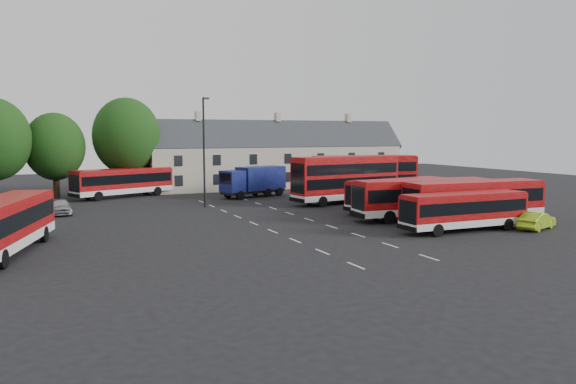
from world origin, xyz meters
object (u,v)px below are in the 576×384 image
at_px(lamppost, 204,149).
at_px(lime_car, 537,221).
at_px(bus_west, 3,222).
at_px(silver_car, 60,206).
at_px(bus_dd_south, 346,177).
at_px(bus_row_a, 464,208).
at_px(box_truck, 254,180).

bearing_deg(lamppost, lime_car, -49.44).
bearing_deg(lime_car, bus_west, 59.25).
bearing_deg(lamppost, silver_car, 177.57).
distance_m(bus_dd_south, lamppost, 14.91).
relative_size(bus_row_a, lime_car, 2.53).
bearing_deg(bus_west, silver_car, 3.81).
bearing_deg(bus_dd_south, silver_car, 165.49).
bearing_deg(silver_car, bus_dd_south, -11.24).
bearing_deg(box_truck, bus_dd_south, -73.00).
xyz_separation_m(silver_car, lamppost, (13.27, -0.56, 5.03)).
bearing_deg(lime_car, silver_car, 33.95).
bearing_deg(bus_dd_south, lamppost, 161.20).
bearing_deg(bus_west, lamppost, -29.94).
xyz_separation_m(bus_row_a, lime_car, (5.62, -1.64, -1.07)).
height_order(box_truck, lime_car, box_truck).
relative_size(silver_car, lime_car, 1.05).
distance_m(bus_row_a, lime_car, 5.95).
relative_size(bus_dd_south, bus_west, 1.00).
relative_size(bus_west, silver_car, 2.86).
xyz_separation_m(bus_row_a, box_truck, (-6.30, 27.68, 0.21)).
distance_m(bus_west, lamppost, 23.83).
bearing_deg(bus_row_a, lime_car, -15.74).
relative_size(box_truck, silver_car, 1.94).
bearing_deg(bus_row_a, lamppost, 123.84).
height_order(lime_car, lamppost, lamppost).
xyz_separation_m(box_truck, lime_car, (11.91, -29.32, -1.28)).
distance_m(box_truck, lamppost, 10.71).
bearing_deg(lime_car, bus_row_a, 53.18).
distance_m(bus_dd_south, lime_car, 20.73).
relative_size(bus_dd_south, box_truck, 1.48).
bearing_deg(silver_car, box_truck, 11.71).
relative_size(silver_car, lamppost, 0.40).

